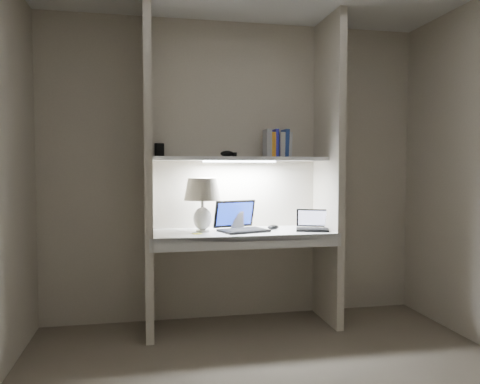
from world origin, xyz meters
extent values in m
cube|color=beige|center=(0.00, 1.50, 1.25)|extent=(3.20, 0.01, 2.50)
cube|color=beige|center=(-0.73, 1.23, 1.25)|extent=(0.06, 0.55, 2.50)
cube|color=beige|center=(0.73, 1.23, 1.25)|extent=(0.06, 0.55, 2.50)
cube|color=white|center=(0.00, 1.23, 0.75)|extent=(1.40, 0.55, 0.04)
cube|color=silver|center=(0.00, 0.96, 0.72)|extent=(1.46, 0.03, 0.10)
cube|color=silver|center=(0.00, 1.32, 1.35)|extent=(1.40, 0.36, 0.03)
cube|color=white|center=(0.00, 1.32, 1.33)|extent=(0.60, 0.04, 0.02)
cylinder|color=white|center=(-0.31, 1.24, 0.78)|extent=(0.11, 0.11, 0.02)
ellipsoid|color=white|center=(-0.31, 1.24, 0.88)|extent=(0.15, 0.15, 0.18)
cylinder|color=white|center=(-0.31, 1.24, 0.98)|extent=(0.02, 0.02, 0.08)
sphere|color=#FFD899|center=(-0.31, 1.24, 1.06)|extent=(0.04, 0.04, 0.04)
cube|color=black|center=(0.01, 1.20, 0.78)|extent=(0.42, 0.35, 0.02)
cube|color=black|center=(0.01, 1.20, 0.79)|extent=(0.34, 0.26, 0.00)
cube|color=black|center=(-0.04, 1.34, 0.90)|extent=(0.36, 0.17, 0.23)
cube|color=#1635C2|center=(-0.04, 1.33, 0.90)|extent=(0.32, 0.14, 0.18)
cube|color=black|center=(0.56, 1.14, 0.78)|extent=(0.30, 0.25, 0.02)
cube|color=black|center=(0.56, 1.14, 0.79)|extent=(0.25, 0.19, 0.00)
cube|color=black|center=(0.60, 1.25, 0.86)|extent=(0.26, 0.13, 0.15)
cube|color=silver|center=(0.60, 1.24, 0.86)|extent=(0.23, 0.11, 0.12)
cube|color=silver|center=(-0.01, 1.38, 0.84)|extent=(0.11, 0.08, 0.15)
ellipsoid|color=black|center=(0.27, 1.27, 0.79)|extent=(0.12, 0.10, 0.04)
torus|color=black|center=(0.18, 1.15, 0.78)|extent=(0.11, 0.11, 0.01)
cube|color=#FBFB34|center=(-0.37, 1.15, 0.77)|extent=(0.08, 0.08, 0.00)
cube|color=#BEBEBE|center=(0.42, 1.35, 1.47)|extent=(0.03, 0.15, 0.20)
cube|color=navy|center=(0.39, 1.35, 1.48)|extent=(0.04, 0.15, 0.23)
cube|color=#B6B6B2|center=(0.35, 1.35, 1.47)|extent=(0.04, 0.15, 0.20)
cube|color=#292AB3|center=(0.31, 1.35, 1.48)|extent=(0.03, 0.15, 0.23)
cube|color=orange|center=(0.28, 1.35, 1.47)|extent=(0.03, 0.15, 0.20)
cube|color=#B1B1B6|center=(0.24, 1.35, 1.48)|extent=(0.04, 0.15, 0.23)
cube|color=black|center=(-0.64, 1.43, 1.42)|extent=(0.08, 0.07, 0.11)
ellipsoid|color=black|center=(-0.10, 1.34, 1.39)|extent=(0.13, 0.11, 0.05)
camera|label=1|loc=(-0.75, -2.41, 1.28)|focal=35.00mm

